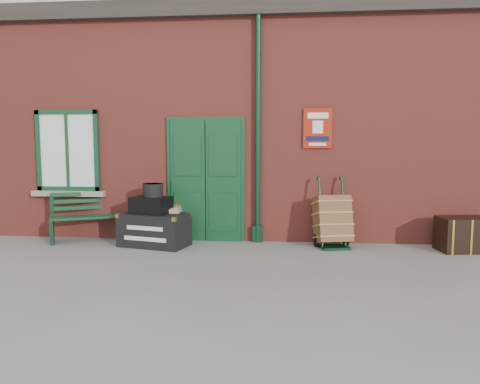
# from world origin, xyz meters

# --- Properties ---
(ground) EXTENTS (80.00, 80.00, 0.00)m
(ground) POSITION_xyz_m (0.00, 0.00, 0.00)
(ground) COLOR gray
(ground) RESTS_ON ground
(station_building) EXTENTS (10.30, 4.30, 4.36)m
(station_building) POSITION_xyz_m (-0.00, 3.49, 2.16)
(station_building) COLOR #A13F33
(station_building) RESTS_ON ground
(bench) EXTENTS (1.54, 1.02, 0.92)m
(bench) POSITION_xyz_m (-2.39, 1.32, 0.46)
(bench) COLOR #103D21
(bench) RESTS_ON ground
(houdini_trunk) EXTENTS (1.27, 0.90, 0.57)m
(houdini_trunk) POSITION_xyz_m (-1.12, 0.93, 0.29)
(houdini_trunk) COLOR black
(houdini_trunk) RESTS_ON ground
(strongbox) EXTENTS (0.73, 0.60, 0.29)m
(strongbox) POSITION_xyz_m (-1.17, 0.93, 0.72)
(strongbox) COLOR black
(strongbox) RESTS_ON houdini_trunk
(hatbox) EXTENTS (0.42, 0.42, 0.23)m
(hatbox) POSITION_xyz_m (-1.14, 0.96, 0.98)
(hatbox) COLOR black
(hatbox) RESTS_ON strongbox
(suitcase_back) EXTENTS (0.40, 0.59, 0.80)m
(suitcase_back) POSITION_xyz_m (-0.93, 1.25, 0.40)
(suitcase_back) COLOR tan
(suitcase_back) RESTS_ON ground
(suitcase_front) EXTENTS (0.42, 0.54, 0.69)m
(suitcase_front) POSITION_xyz_m (-0.75, 1.17, 0.34)
(suitcase_front) COLOR tan
(suitcase_front) RESTS_ON ground
(porter_trolley) EXTENTS (0.70, 0.73, 1.19)m
(porter_trolley) POSITION_xyz_m (1.96, 1.15, 0.46)
(porter_trolley) COLOR #0C311B
(porter_trolley) RESTS_ON ground
(dark_trunk) EXTENTS (0.86, 0.63, 0.57)m
(dark_trunk) POSITION_xyz_m (4.09, 1.04, 0.28)
(dark_trunk) COLOR black
(dark_trunk) RESTS_ON ground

